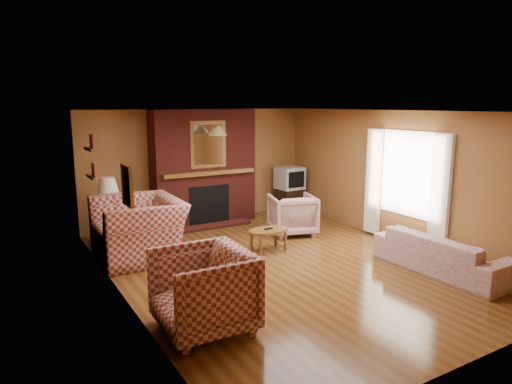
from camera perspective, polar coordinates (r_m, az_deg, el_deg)
floor at (r=7.34m, az=3.39°, el=-9.06°), size 6.50×6.50×0.00m
ceiling at (r=6.89m, az=3.62°, el=10.02°), size 6.50×6.50×0.00m
wall_back at (r=9.84m, az=-7.15°, el=3.24°), size 6.50×0.00×6.50m
wall_front at (r=4.77m, az=26.05°, el=-6.17°), size 6.50×0.00×6.50m
wall_left at (r=6.01m, az=-16.67°, el=-2.10°), size 0.00×6.50×6.50m
wall_right at (r=8.65m, az=17.38°, el=1.75°), size 0.00×6.50×6.50m
fireplace at (r=9.61m, az=-6.51°, el=2.95°), size 2.20×0.82×2.40m
window_right at (r=8.50m, az=18.13°, el=1.04°), size 0.10×1.85×2.00m
bookshelf at (r=7.79m, az=-19.87°, el=4.09°), size 0.09×0.55×0.71m
botanical_print at (r=5.67m, az=-15.79°, el=0.78°), size 0.05×0.40×0.50m
pendant_light at (r=8.91m, az=-4.81°, el=7.65°), size 0.36×0.36×0.48m
plaid_loveseat at (r=7.78m, az=-14.50°, el=-4.43°), size 1.36×1.55×0.98m
plaid_armchair at (r=5.23m, az=-6.64°, el=-12.16°), size 1.05×1.02×0.93m
floral_sofa at (r=7.49m, az=22.28°, el=-7.07°), size 0.84×2.06×0.60m
floral_armchair at (r=8.93m, az=4.54°, el=-2.81°), size 1.05×1.07×0.78m
coffee_table at (r=7.89m, az=1.57°, el=-5.07°), size 0.75×0.47×0.41m
side_table at (r=8.63m, az=-17.75°, el=-4.36°), size 0.47×0.47×0.61m
table_lamp at (r=8.49m, az=-18.01°, el=-0.09°), size 0.38×0.38×0.62m
tv_stand at (r=10.60m, az=4.17°, el=-1.13°), size 0.57×0.53×0.58m
crt_tv at (r=10.49m, az=4.23°, el=1.77°), size 0.56×0.56×0.51m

